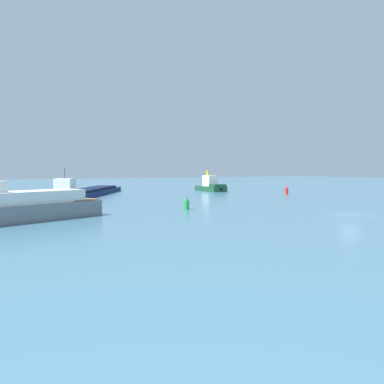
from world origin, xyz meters
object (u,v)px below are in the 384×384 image
at_px(cargo_barge, 90,192).
at_px(white_riverboat, 14,208).
at_px(tugboat, 211,186).
at_px(channel_buoy_green, 186,203).
at_px(channel_buoy_red, 287,190).

bearing_deg(cargo_barge, white_riverboat, -118.69).
relative_size(tugboat, white_riverboat, 0.53).
distance_m(white_riverboat, channel_buoy_green, 21.59).
bearing_deg(white_riverboat, cargo_barge, 61.31).
bearing_deg(cargo_barge, tugboat, 2.04).
relative_size(cargo_barge, tugboat, 3.24).
bearing_deg(white_riverboat, tugboat, 37.34).
xyz_separation_m(cargo_barge, channel_buoy_green, (0.75, -35.78, -0.00)).
distance_m(cargo_barge, channel_buoy_red, 40.90).
relative_size(channel_buoy_red, channel_buoy_green, 1.00).
bearing_deg(cargo_barge, channel_buoy_green, -88.80).
bearing_deg(white_riverboat, channel_buoy_green, 5.58).
height_order(cargo_barge, tugboat, cargo_barge).
bearing_deg(channel_buoy_red, cargo_barge, 154.85).
bearing_deg(tugboat, channel_buoy_red, -70.06).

